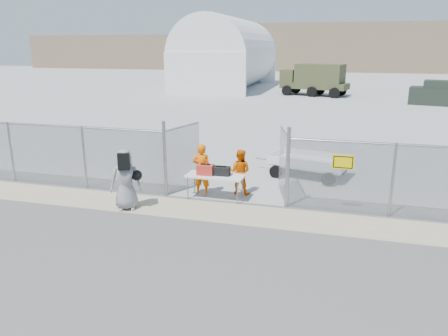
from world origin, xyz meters
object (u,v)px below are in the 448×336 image
(folding_table, at_px, (215,187))
(visitor, at_px, (126,180))
(security_worker_left, at_px, (202,169))
(security_worker_right, at_px, (240,172))
(utility_trailer, at_px, (309,165))

(folding_table, distance_m, visitor, 2.88)
(security_worker_left, height_order, visitor, visitor)
(folding_table, height_order, security_worker_left, security_worker_left)
(folding_table, xyz_separation_m, security_worker_right, (0.66, 0.69, 0.37))
(security_worker_right, bearing_deg, security_worker_left, 22.58)
(security_worker_left, bearing_deg, security_worker_right, -163.16)
(security_worker_left, bearing_deg, visitor, 46.19)
(folding_table, xyz_separation_m, visitor, (-2.33, -1.62, 0.54))
(visitor, height_order, utility_trailer, visitor)
(visitor, bearing_deg, security_worker_left, 23.84)
(security_worker_left, relative_size, visitor, 0.92)
(folding_table, relative_size, utility_trailer, 0.51)
(security_worker_right, bearing_deg, visitor, 42.45)
(security_worker_left, xyz_separation_m, utility_trailer, (3.27, 3.05, -0.42))
(security_worker_right, xyz_separation_m, visitor, (-2.98, -2.30, 0.17))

